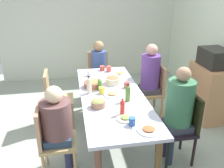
{
  "coord_description": "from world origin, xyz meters",
  "views": [
    {
      "loc": [
        2.87,
        -0.51,
        2.12
      ],
      "look_at": [
        0.0,
        0.0,
        0.88
      ],
      "focal_mm": 38.58,
      "sensor_mm": 36.0,
      "label": 1
    }
  ],
  "objects_px": {
    "chair_3": "(99,72)",
    "bottle_0": "(100,85)",
    "cup_5": "(102,68)",
    "cup_2": "(132,122)",
    "chair_1": "(154,89)",
    "bottle_2": "(128,93)",
    "cup_1": "(109,69)",
    "side_cabinet": "(209,92)",
    "plate_2": "(149,130)",
    "person_1": "(150,76)",
    "cup_3": "(127,85)",
    "plate_3": "(120,73)",
    "chair_4": "(51,138)",
    "bottle_3": "(122,107)",
    "bowl_0": "(113,80)",
    "microwave": "(215,58)",
    "bowl_2": "(98,103)",
    "bottle_1": "(89,85)",
    "plate_1": "(113,94)",
    "person_3": "(99,66)",
    "bowl_1": "(93,84)",
    "cup_0": "(102,90)",
    "plate_0": "(126,118)",
    "person_4": "(58,123)",
    "chair_2": "(183,124)",
    "dining_table": "(112,99)",
    "chair_0": "(55,96)",
    "cup_4": "(90,73)"
  },
  "relations": [
    {
      "from": "chair_3",
      "to": "bottle_0",
      "type": "relative_size",
      "value": 4.85
    },
    {
      "from": "cup_5",
      "to": "cup_2",
      "type": "bearing_deg",
      "value": 2.23
    },
    {
      "from": "chair_1",
      "to": "bottle_2",
      "type": "bearing_deg",
      "value": -39.43
    },
    {
      "from": "cup_1",
      "to": "side_cabinet",
      "type": "height_order",
      "value": "side_cabinet"
    },
    {
      "from": "plate_2",
      "to": "bottle_2",
      "type": "height_order",
      "value": "bottle_2"
    },
    {
      "from": "person_1",
      "to": "cup_3",
      "type": "distance_m",
      "value": 0.58
    },
    {
      "from": "plate_3",
      "to": "cup_5",
      "type": "height_order",
      "value": "cup_5"
    },
    {
      "from": "plate_3",
      "to": "chair_4",
      "type": "bearing_deg",
      "value": -39.8
    },
    {
      "from": "bottle_2",
      "to": "bottle_3",
      "type": "height_order",
      "value": "bottle_2"
    },
    {
      "from": "bowl_0",
      "to": "microwave",
      "type": "relative_size",
      "value": 0.48
    },
    {
      "from": "bowl_2",
      "to": "cup_2",
      "type": "xyz_separation_m",
      "value": [
        0.46,
        0.3,
        -0.0
      ]
    },
    {
      "from": "plate_3",
      "to": "person_1",
      "type": "bearing_deg",
      "value": 67.22
    },
    {
      "from": "chair_4",
      "to": "side_cabinet",
      "type": "distance_m",
      "value": 2.65
    },
    {
      "from": "chair_1",
      "to": "cup_5",
      "type": "height_order",
      "value": "chair_1"
    },
    {
      "from": "bottle_1",
      "to": "side_cabinet",
      "type": "bearing_deg",
      "value": 98.49
    },
    {
      "from": "plate_1",
      "to": "chair_3",
      "type": "bearing_deg",
      "value": -179.9
    },
    {
      "from": "bottle_3",
      "to": "person_3",
      "type": "bearing_deg",
      "value": -179.38
    },
    {
      "from": "bowl_1",
      "to": "cup_0",
      "type": "bearing_deg",
      "value": 21.68
    },
    {
      "from": "cup_5",
      "to": "bowl_2",
      "type": "bearing_deg",
      "value": -10.23
    },
    {
      "from": "plate_0",
      "to": "bottle_2",
      "type": "height_order",
      "value": "bottle_2"
    },
    {
      "from": "person_4",
      "to": "chair_2",
      "type": "bearing_deg",
      "value": 90.0
    },
    {
      "from": "chair_1",
      "to": "person_1",
      "type": "bearing_deg",
      "value": -90.0
    },
    {
      "from": "bottle_1",
      "to": "bowl_0",
      "type": "bearing_deg",
      "value": 126.81
    },
    {
      "from": "person_3",
      "to": "cup_0",
      "type": "xyz_separation_m",
      "value": [
        1.32,
        -0.13,
        0.1
      ]
    },
    {
      "from": "cup_1",
      "to": "cup_3",
      "type": "distance_m",
      "value": 0.73
    },
    {
      "from": "plate_2",
      "to": "side_cabinet",
      "type": "xyz_separation_m",
      "value": [
        -1.29,
        1.48,
        -0.29
      ]
    },
    {
      "from": "dining_table",
      "to": "chair_4",
      "type": "relative_size",
      "value": 2.41
    },
    {
      "from": "dining_table",
      "to": "cup_1",
      "type": "distance_m",
      "value": 0.91
    },
    {
      "from": "plate_3",
      "to": "bowl_2",
      "type": "height_order",
      "value": "bowl_2"
    },
    {
      "from": "chair_0",
      "to": "chair_2",
      "type": "xyz_separation_m",
      "value": [
        1.08,
        1.59,
        0.0
      ]
    },
    {
      "from": "chair_0",
      "to": "cup_2",
      "type": "relative_size",
      "value": 8.4
    },
    {
      "from": "person_1",
      "to": "person_3",
      "type": "bearing_deg",
      "value": -139.59
    },
    {
      "from": "plate_3",
      "to": "microwave",
      "type": "height_order",
      "value": "microwave"
    },
    {
      "from": "bottle_3",
      "to": "microwave",
      "type": "height_order",
      "value": "microwave"
    },
    {
      "from": "cup_4",
      "to": "microwave",
      "type": "height_order",
      "value": "microwave"
    },
    {
      "from": "bottle_0",
      "to": "microwave",
      "type": "bearing_deg",
      "value": 96.96
    },
    {
      "from": "chair_2",
      "to": "bowl_0",
      "type": "relative_size",
      "value": 3.91
    },
    {
      "from": "cup_4",
      "to": "cup_3",
      "type": "bearing_deg",
      "value": 39.75
    },
    {
      "from": "chair_3",
      "to": "microwave",
      "type": "relative_size",
      "value": 1.88
    },
    {
      "from": "chair_0",
      "to": "bowl_0",
      "type": "relative_size",
      "value": 3.91
    },
    {
      "from": "bowl_0",
      "to": "microwave",
      "type": "xyz_separation_m",
      "value": [
        -0.02,
        1.61,
        0.25
      ]
    },
    {
      "from": "dining_table",
      "to": "bottle_1",
      "type": "relative_size",
      "value": 8.65
    },
    {
      "from": "person_1",
      "to": "chair_3",
      "type": "height_order",
      "value": "person_1"
    },
    {
      "from": "chair_3",
      "to": "bottle_1",
      "type": "xyz_separation_m",
      "value": [
        1.38,
        -0.3,
        0.34
      ]
    },
    {
      "from": "chair_1",
      "to": "bottle_3",
      "type": "xyz_separation_m",
      "value": [
        1.09,
        -0.77,
        0.31
      ]
    },
    {
      "from": "chair_1",
      "to": "bowl_1",
      "type": "relative_size",
      "value": 3.45
    },
    {
      "from": "chair_1",
      "to": "chair_2",
      "type": "relative_size",
      "value": 1.0
    },
    {
      "from": "plate_0",
      "to": "side_cabinet",
      "type": "height_order",
      "value": "side_cabinet"
    },
    {
      "from": "microwave",
      "to": "chair_3",
      "type": "bearing_deg",
      "value": -122.76
    },
    {
      "from": "cup_0",
      "to": "bottle_3",
      "type": "distance_m",
      "value": 0.62
    }
  ]
}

